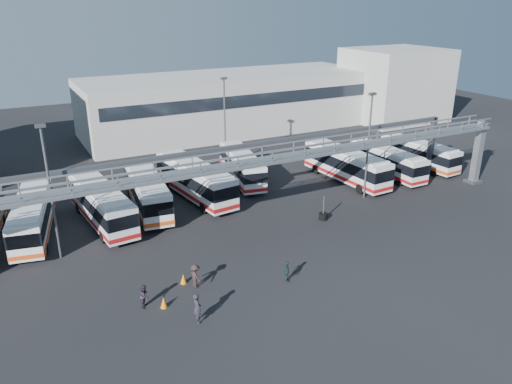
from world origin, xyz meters
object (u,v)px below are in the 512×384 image
bus_5 (242,165)px  pedestrian_b (145,296)px  bus_2 (102,204)px  bus_1 (32,216)px  bus_7 (346,164)px  bus_9 (419,153)px  light_pole_left (50,186)px  bus_4 (195,179)px  pedestrian_d (287,272)px  bus_8 (387,161)px  light_pole_back (225,118)px  pedestrian_c (195,276)px  tire_stack (323,216)px  cone_right (183,279)px  bus_3 (147,190)px  pedestrian_a (197,308)px  light_pole_mid (369,141)px  cone_left (164,303)px

bus_5 → pedestrian_b: size_ratio=6.97×
bus_2 → bus_1: bearing=173.3°
bus_7 → bus_9: size_ratio=1.12×
light_pole_left → bus_2: light_pole_left is taller
bus_4 → pedestrian_d: bearing=-97.6°
bus_9 → pedestrian_b: 37.98m
light_pole_left → pedestrian_b: bearing=-67.5°
bus_4 → bus_8: 21.20m
light_pole_left → light_pole_back: size_ratio=1.00×
light_pole_left → pedestrian_c: light_pole_left is taller
pedestrian_b → tire_stack: 18.50m
bus_4 → cone_right: 15.74m
bus_3 → bus_8: bearing=-0.0°
pedestrian_d → tire_stack: 10.99m
bus_5 → pedestrian_a: 25.05m
pedestrian_b → pedestrian_d: (9.41, -1.62, -0.00)m
bus_5 → pedestrian_b: (-15.70, -18.05, -0.99)m
bus_3 → pedestrian_a: bearing=-90.9°
bus_3 → bus_4: bearing=12.8°
pedestrian_d → bus_4: bearing=18.6°
bus_2 → pedestrian_d: (9.08, -15.48, -1.10)m
bus_2 → bus_9: (35.41, -1.05, -0.20)m
bus_2 → bus_5: bearing=9.6°
bus_7 → bus_5: bearing=148.1°
bus_3 → tire_stack: size_ratio=5.19×
tire_stack → pedestrian_a: bearing=-150.0°
bus_8 → pedestrian_c: (-26.83, -11.64, -0.85)m
bus_4 → light_pole_mid: bearing=-34.2°
bus_4 → pedestrian_c: (-5.92, -15.11, -1.10)m
light_pole_back → bus_2: light_pole_back is taller
light_pole_mid → bus_2: light_pole_mid is taller
bus_7 → tire_stack: size_ratio=5.20×
bus_4 → bus_1: bearing=179.7°
cone_left → pedestrian_b: bearing=146.0°
light_pole_mid → pedestrian_b: bearing=-161.2°
pedestrian_c → bus_2: bearing=4.1°
bus_2 → cone_right: 12.79m
pedestrian_a → bus_4: bearing=-21.4°
bus_1 → pedestrian_c: bus_1 is taller
bus_1 → tire_stack: (22.73, -8.23, -1.41)m
bus_1 → pedestrian_a: bearing=-55.3°
bus_3 → cone_right: bus_3 is taller
cone_left → tire_stack: 17.78m
bus_4 → pedestrian_c: bus_4 is taller
bus_3 → pedestrian_a: size_ratio=5.72×
pedestrian_c → bus_5: bearing=-44.7°
light_pole_left → bus_1: light_pole_left is taller
light_pole_mid → bus_1: (-29.33, 5.73, -3.95)m
bus_4 → tire_stack: (8.02, -9.99, -1.58)m
bus_2 → pedestrian_b: 13.91m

